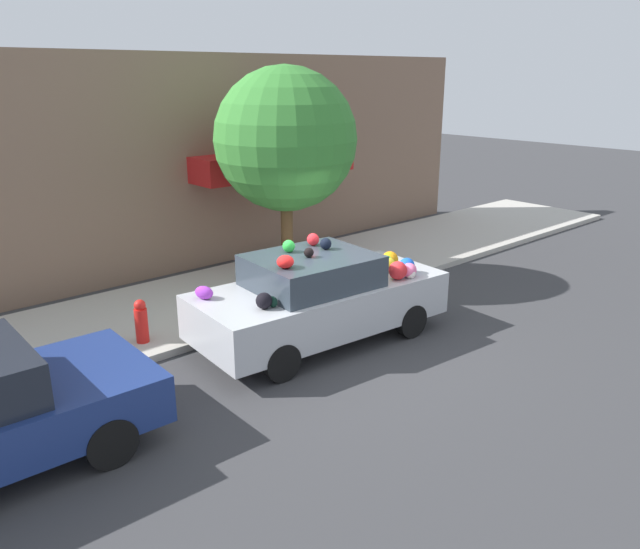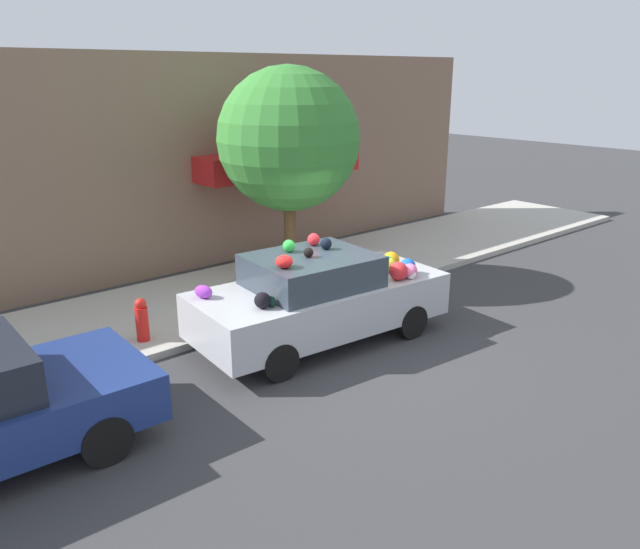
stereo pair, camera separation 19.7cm
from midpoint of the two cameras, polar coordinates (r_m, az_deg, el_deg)
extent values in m
plane|color=#38383A|center=(10.12, 0.86, -6.13)|extent=(60.00, 60.00, 0.00)
cube|color=#B2ADA3|center=(12.11, -7.59, -1.83)|extent=(24.00, 3.20, 0.12)
cube|color=#846651|center=(13.49, -13.28, 9.57)|extent=(18.00, 0.30, 4.53)
cube|color=red|center=(14.30, -3.22, 10.10)|extent=(4.02, 0.90, 0.55)
cylinder|color=brown|center=(12.48, -2.30, 3.65)|extent=(0.24, 0.24, 1.84)
sphere|color=#388433|center=(12.15, -2.41, 12.26)|extent=(2.73, 2.73, 2.73)
cylinder|color=red|center=(10.12, -15.41, -4.38)|extent=(0.20, 0.20, 0.55)
sphere|color=red|center=(10.00, -15.56, -2.61)|extent=(0.18, 0.18, 0.18)
cube|color=#B7BABF|center=(9.94, 0.57, -2.69)|extent=(4.22, 2.04, 0.69)
cube|color=#333D47|center=(9.65, -0.20, 0.37)|extent=(1.96, 1.65, 0.49)
cylinder|color=black|center=(11.37, 3.36, -1.85)|extent=(0.57, 0.22, 0.56)
cylinder|color=black|center=(10.28, 8.90, -4.25)|extent=(0.57, 0.22, 0.56)
cylinder|color=black|center=(10.06, -7.97, -4.72)|extent=(0.57, 0.22, 0.56)
cylinder|color=black|center=(8.82, -3.09, -7.97)|extent=(0.57, 0.22, 0.56)
sphere|color=black|center=(9.89, 1.13, 2.83)|extent=(0.21, 0.21, 0.18)
sphere|color=orange|center=(10.62, 7.05, 1.33)|extent=(0.32, 0.32, 0.28)
ellipsoid|color=yellow|center=(10.39, 6.80, 0.87)|extent=(0.35, 0.34, 0.26)
ellipsoid|color=black|center=(8.84, -3.84, -2.48)|extent=(0.12, 0.17, 0.16)
sphere|color=black|center=(9.47, -0.46, 2.02)|extent=(0.20, 0.20, 0.15)
sphere|color=blue|center=(10.34, 8.55, 0.74)|extent=(0.30, 0.30, 0.27)
ellipsoid|color=black|center=(10.55, 5.01, 0.98)|extent=(0.29, 0.30, 0.18)
sphere|color=red|center=(10.12, -0.03, 3.23)|extent=(0.28, 0.28, 0.20)
ellipsoid|color=red|center=(8.96, -2.66, 1.19)|extent=(0.37, 0.36, 0.19)
sphere|color=green|center=(9.75, -2.28, 2.63)|extent=(0.26, 0.26, 0.20)
sphere|color=black|center=(8.79, -4.65, -2.37)|extent=(0.31, 0.31, 0.24)
ellipsoid|color=pink|center=(10.19, 8.76, 0.34)|extent=(0.43, 0.41, 0.22)
ellipsoid|color=purple|center=(9.30, -10.01, -1.56)|extent=(0.28, 0.35, 0.19)
ellipsoid|color=green|center=(10.41, 6.56, 0.98)|extent=(0.40, 0.40, 0.28)
sphere|color=red|center=(10.03, 7.73, 0.32)|extent=(0.38, 0.38, 0.30)
sphere|color=white|center=(10.12, 8.88, 0.04)|extent=(0.19, 0.19, 0.17)
cylinder|color=black|center=(8.85, -22.27, -9.22)|extent=(0.59, 0.19, 0.59)
cylinder|color=black|center=(7.44, -18.27, -14.15)|extent=(0.59, 0.19, 0.59)
camera|label=1|loc=(0.10, -89.42, 0.19)|focal=35.00mm
camera|label=2|loc=(0.10, 90.58, -0.19)|focal=35.00mm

